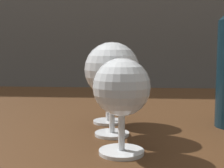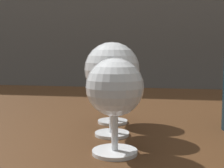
# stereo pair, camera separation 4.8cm
# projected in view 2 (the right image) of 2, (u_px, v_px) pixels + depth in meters

# --- Properties ---
(dining_table) EXTENTS (1.35, 0.90, 0.78)m
(dining_table) POSITION_uv_depth(u_px,v_px,m) (119.00, 146.00, 0.74)
(dining_table) COLOR #472B16
(dining_table) RESTS_ON ground_plane
(wine_glass_pinot) EXTENTS (0.08, 0.08, 0.13)m
(wine_glass_pinot) POSITION_uv_depth(u_px,v_px,m) (115.00, 90.00, 0.39)
(wine_glass_pinot) COLOR white
(wine_glass_pinot) RESTS_ON dining_table
(wine_glass_cabernet) EXTENTS (0.09, 0.09, 0.15)m
(wine_glass_cabernet) POSITION_uv_depth(u_px,v_px,m) (112.00, 71.00, 0.48)
(wine_glass_cabernet) COLOR white
(wine_glass_cabernet) RESTS_ON dining_table
(wine_glass_rose) EXTENTS (0.09, 0.09, 0.15)m
(wine_glass_rose) POSITION_uv_depth(u_px,v_px,m) (113.00, 68.00, 0.57)
(wine_glass_rose) COLOR white
(wine_glass_rose) RESTS_ON dining_table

